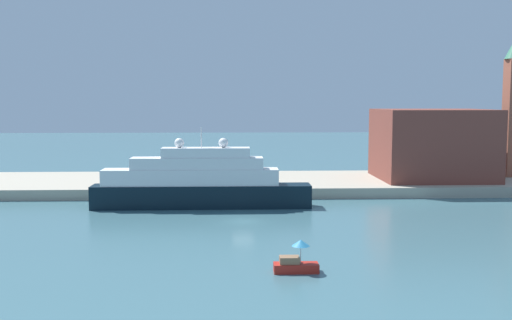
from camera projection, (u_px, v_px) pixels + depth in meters
The scene contains 8 objects.
ground at pixel (243, 221), 72.72m from camera, with size 400.00×400.00×0.00m, color #3D6670.
quay_dock at pixel (240, 184), 99.67m from camera, with size 110.00×22.37×1.61m, color #ADA38E.
large_yacht at pixel (198, 183), 81.80m from camera, with size 29.83×3.83×11.07m.
small_motorboat at pixel (296, 262), 51.20m from camera, with size 3.84×1.55×2.83m.
harbor_building at pixel (432, 144), 99.56m from camera, with size 17.84×15.80×11.55m, color brown.
parked_car at pixel (151, 179), 95.22m from camera, with size 4.29×1.88×1.37m.
person_figure at pixel (173, 180), 93.30m from camera, with size 0.36×0.36×1.59m.
mooring_bollard at pixel (232, 185), 89.53m from camera, with size 0.50×0.50×0.90m, color black.
Camera 1 is at (-1.19, -71.62, 14.69)m, focal length 42.05 mm.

